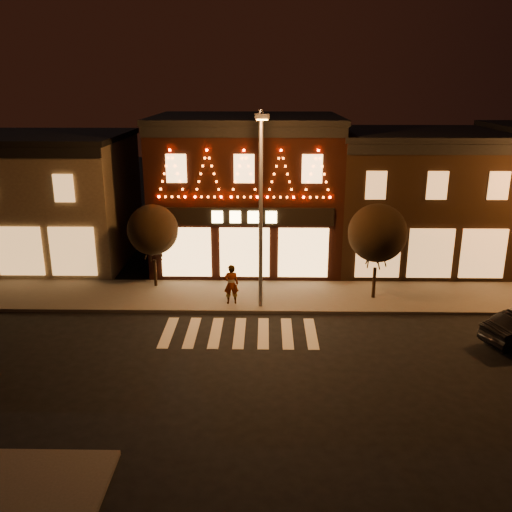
{
  "coord_description": "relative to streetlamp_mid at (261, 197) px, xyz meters",
  "views": [
    {
      "loc": [
        1.07,
        -17.19,
        10.11
      ],
      "look_at": [
        0.69,
        4.0,
        3.39
      ],
      "focal_mm": 38.9,
      "sensor_mm": 36.0,
      "label": 1
    }
  ],
  "objects": [
    {
      "name": "building_pulp",
      "position": [
        -0.86,
        7.64,
        -1.16
      ],
      "size": [
        10.2,
        8.34,
        8.3
      ],
      "color": "black",
      "rests_on": "ground"
    },
    {
      "name": "streetlamp_mid",
      "position": [
        0.0,
        0.0,
        0.0
      ],
      "size": [
        0.56,
        2.01,
        8.81
      ],
      "rotation": [
        0.0,
        0.0,
        -0.04
      ],
      "color": "#59595E",
      "rests_on": "sidewalk_far"
    },
    {
      "name": "pedestrian",
      "position": [
        -1.38,
        0.56,
        -4.23
      ],
      "size": [
        0.75,
        0.56,
        1.89
      ],
      "primitive_type": "imported",
      "rotation": [
        0.0,
        0.0,
        3.3
      ],
      "color": "gray",
      "rests_on": "sidewalk_far"
    },
    {
      "name": "tree_right",
      "position": [
        5.41,
        1.42,
        -1.97
      ],
      "size": [
        2.74,
        2.74,
        4.58
      ],
      "rotation": [
        0.0,
        0.0,
        0.17
      ],
      "color": "black",
      "rests_on": "sidewalk_far"
    },
    {
      "name": "building_right_a",
      "position": [
        8.64,
        7.65,
        -1.56
      ],
      "size": [
        9.2,
        8.28,
        7.5
      ],
      "color": "#301E10",
      "rests_on": "ground"
    },
    {
      "name": "ground",
      "position": [
        -0.86,
        -6.34,
        -5.32
      ],
      "size": [
        120.0,
        120.0,
        0.0
      ],
      "primitive_type": "plane",
      "color": "black",
      "rests_on": "ground"
    },
    {
      "name": "tree_left",
      "position": [
        -5.37,
        2.84,
        -2.24
      ],
      "size": [
        2.51,
        2.51,
        4.19
      ],
      "rotation": [
        0.0,
        0.0,
        -0.23
      ],
      "color": "black",
      "rests_on": "sidewalk_far"
    },
    {
      "name": "building_left",
      "position": [
        -13.86,
        7.65,
        -1.66
      ],
      "size": [
        12.2,
        8.28,
        7.3
      ],
      "color": "#6B5E4C",
      "rests_on": "ground"
    },
    {
      "name": "sidewalk_far",
      "position": [
        1.14,
        1.66,
        -5.25
      ],
      "size": [
        44.0,
        4.0,
        0.15
      ],
      "primitive_type": "cube",
      "color": "#47423D",
      "rests_on": "ground"
    }
  ]
}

